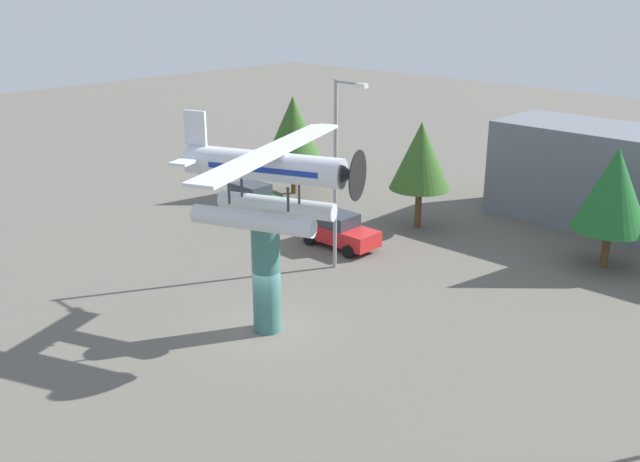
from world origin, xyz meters
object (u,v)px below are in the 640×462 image
floatplane_monument (267,179)px  car_near_green (254,199)px  display_pedestal (266,277)px  tree_center_back (614,189)px  storefront_building (639,183)px  car_mid_red (339,230)px  tree_east (421,156)px  streetlight_primary (338,164)px  tree_west (293,131)px

floatplane_monument → car_near_green: 16.18m
display_pedestal → tree_center_back: tree_center_back is taller
display_pedestal → storefront_building: storefront_building is taller
car_mid_red → tree_center_back: tree_center_back is taller
car_mid_red → tree_center_back: 13.33m
display_pedestal → tree_center_back: size_ratio=0.77×
car_near_green → tree_east: tree_east is taller
tree_center_back → car_mid_red: bearing=-149.0°
car_mid_red → streetlight_primary: bearing=-49.3°
car_mid_red → tree_west: (-8.78, 5.32, 3.20)m
tree_west → tree_east: 9.86m
tree_east → car_mid_red: bearing=-101.4°
streetlight_primary → display_pedestal: bearing=-70.6°
display_pedestal → storefront_building: size_ratio=0.29×
car_near_green → tree_west: tree_west is taller
car_mid_red → tree_center_back: size_ratio=0.72×
storefront_building → tree_east: (-8.91, -7.73, 1.33)m
streetlight_primary → tree_east: (-0.87, 7.60, -1.06)m
floatplane_monument → streetlight_primary: bearing=88.8°
streetlight_primary → tree_east: size_ratio=1.51×
car_near_green → storefront_building: bearing=35.2°
display_pedestal → tree_center_back: (6.84, 15.62, 1.63)m
car_mid_red → tree_west: bearing=148.8°
storefront_building → tree_center_back: tree_center_back is taller
car_near_green → tree_center_back: bearing=17.7°
display_pedestal → car_near_green: (-11.77, 9.67, -1.37)m
car_mid_red → tree_west: size_ratio=0.67×
storefront_building → car_mid_red: bearing=-127.4°
display_pedestal → storefront_building: bearing=75.5°
streetlight_primary → tree_east: 7.72m
tree_center_back → streetlight_primary: bearing=-135.8°
streetlight_primary → car_mid_red: bearing=130.7°
display_pedestal → tree_east: 14.74m
floatplane_monument → tree_east: floatplane_monument is taller
car_near_green → streetlight_primary: 10.75m
floatplane_monument → storefront_building: size_ratio=0.64×
floatplane_monument → tree_center_back: bearing=45.0°
car_mid_red → streetlight_primary: size_ratio=0.47×
streetlight_primary → tree_west: bearing=144.8°
floatplane_monument → tree_center_back: floatplane_monument is taller
streetlight_primary → storefront_building: bearing=62.3°
car_near_green → floatplane_monument: bearing=-39.0°
tree_east → tree_center_back: tree_east is taller
floatplane_monument → storefront_building: bearing=54.1°
floatplane_monument → tree_east: (-3.34, 14.23, -2.10)m
car_near_green → tree_center_back: 19.76m
streetlight_primary → car_near_green: bearing=162.4°
floatplane_monument → tree_west: size_ratio=1.61×
tree_west → tree_center_back: 19.96m
tree_center_back → car_near_green: bearing=-162.3°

